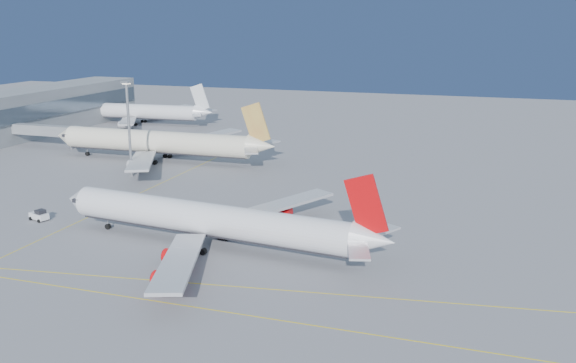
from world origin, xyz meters
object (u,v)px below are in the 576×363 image
object	(u,v)px
airliner_etihad	(161,142)
light_mast	(129,121)
airliner_virgin	(214,221)
pushback_tug	(39,215)
airliner_third	(139,111)

from	to	relation	value
airliner_etihad	light_mast	distance (m)	19.69
airliner_virgin	airliner_etihad	size ratio (longest dim) A/B	0.96
airliner_etihad	pushback_tug	world-z (taller)	airliner_etihad
airliner_third	pushback_tug	size ratio (longest dim) A/B	13.73
pushback_tug	light_mast	bearing A→B (deg)	110.96
pushback_tug	light_mast	world-z (taller)	light_mast
airliner_etihad	light_mast	bearing A→B (deg)	-85.42
airliner_etihad	airliner_third	world-z (taller)	airliner_etihad
pushback_tug	light_mast	xyz separation A→B (m)	(-2.72, 36.92, 12.73)
airliner_etihad	airliner_virgin	bearing A→B (deg)	-54.39
airliner_virgin	pushback_tug	bearing A→B (deg)	-178.08
airliner_etihad	light_mast	world-z (taller)	light_mast
airliner_virgin	airliner_third	distance (m)	138.76
light_mast	airliner_third	bearing A→B (deg)	119.93
pushback_tug	light_mast	size ratio (longest dim) A/B	0.18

